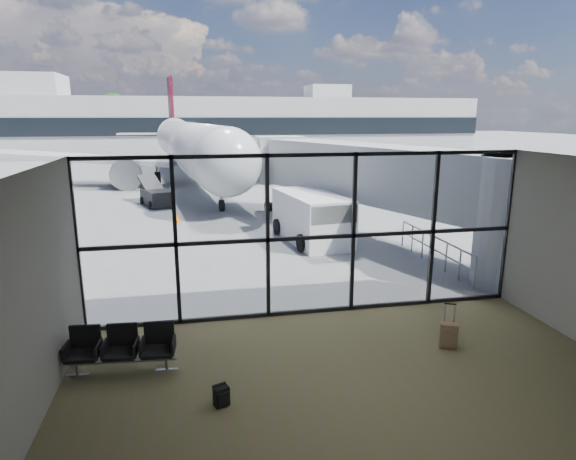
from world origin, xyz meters
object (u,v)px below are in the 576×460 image
object	(u,v)px
service_van	(313,217)
belt_loader	(156,196)
suitcase	(448,335)
seating_row	(122,346)
airliner	(190,146)
mobile_stairs	(14,230)
backpack	(222,396)

from	to	relation	value
service_van	belt_loader	world-z (taller)	service_van
belt_loader	suitcase	bearing A→B (deg)	-88.54
seating_row	belt_loader	bearing A→B (deg)	96.00
suitcase	airliner	world-z (taller)	airliner
service_van	mobile_stairs	distance (m)	13.23
suitcase	service_van	distance (m)	10.55
belt_loader	mobile_stairs	size ratio (longest dim) A/B	1.13
backpack	airliner	bearing A→B (deg)	69.08
mobile_stairs	belt_loader	bearing A→B (deg)	31.32
mobile_stairs	backpack	bearing A→B (deg)	-83.60
backpack	service_van	distance (m)	12.78
seating_row	backpack	distance (m)	2.73
seating_row	suitcase	world-z (taller)	suitcase
airliner	belt_loader	size ratio (longest dim) A/B	9.58
service_van	mobile_stairs	size ratio (longest dim) A/B	1.45
backpack	suitcase	bearing A→B (deg)	-8.11
airliner	mobile_stairs	world-z (taller)	airliner
belt_loader	mobile_stairs	bearing A→B (deg)	-144.96
seating_row	mobile_stairs	distance (m)	14.00
suitcase	belt_loader	xyz separation A→B (m)	(-8.05, 20.95, 0.25)
backpack	service_van	size ratio (longest dim) A/B	0.08
backpack	suitcase	world-z (taller)	suitcase
seating_row	airliner	size ratio (longest dim) A/B	0.06
airliner	backpack	bearing A→B (deg)	-96.00
airliner	belt_loader	xyz separation A→B (m)	(-2.17, -11.67, -2.39)
seating_row	backpack	size ratio (longest dim) A/B	5.38
service_van	belt_loader	size ratio (longest dim) A/B	1.29
airliner	service_van	xyz separation A→B (m)	(5.19, -22.12, -1.89)
service_van	suitcase	bearing A→B (deg)	-94.23
service_van	belt_loader	distance (m)	12.79
mobile_stairs	seating_row	bearing A→B (deg)	-87.17
suitcase	backpack	bearing A→B (deg)	-141.97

